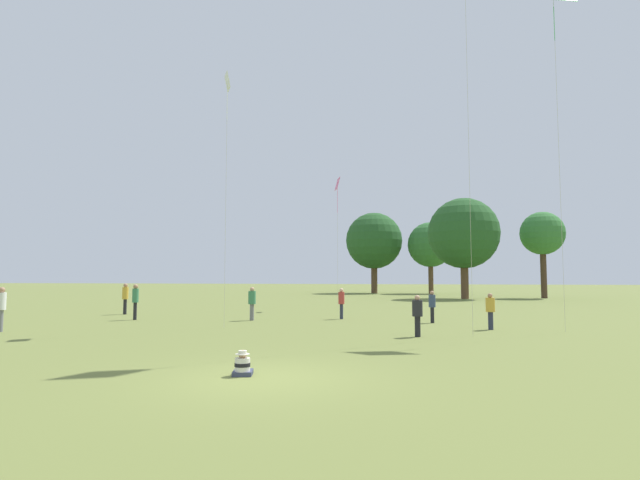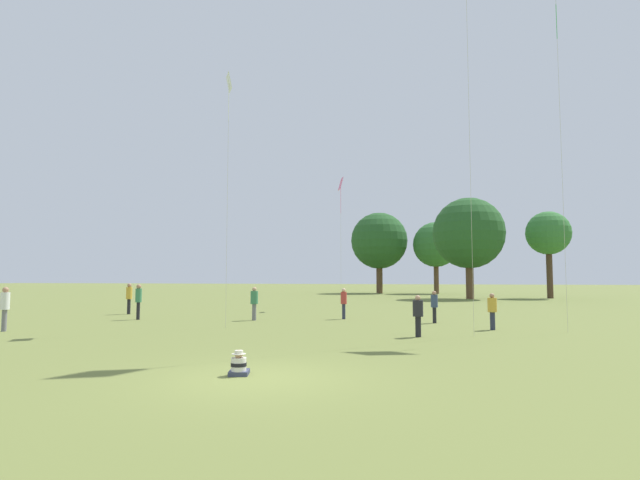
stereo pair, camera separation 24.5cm
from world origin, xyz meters
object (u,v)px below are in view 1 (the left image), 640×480
Objects in this scene: seated_toddler at (243,365)px; person_standing_2 at (1,305)px; distant_tree_1 at (374,241)px; person_standing_6 at (432,304)px; kite_1 at (337,188)px; person_standing_7 at (417,312)px; kite_3 at (553,1)px; person_standing_3 at (341,301)px; distant_tree_0 at (542,234)px; person_standing_5 at (135,298)px; distant_tree_2 at (430,245)px; person_standing_4 at (252,301)px; person_standing_0 at (125,296)px; kite_2 at (227,95)px; distant_tree_3 at (464,233)px; person_standing_1 at (490,308)px.

person_standing_2 is (-12.78, 6.42, 0.86)m from seated_toddler.
person_standing_6 is at bearing -80.69° from distant_tree_1.
person_standing_6 is 13.66m from kite_1.
person_standing_7 is 0.10× the size of kite_3.
person_standing_3 is 34.95m from distant_tree_0.
person_standing_5 is 46.96m from distant_tree_1.
person_standing_4 is at bearing -101.91° from distant_tree_2.
distant_tree_2 is at bearing 30.69° from person_standing_4.
kite_2 reaches higher than person_standing_0.
distant_tree_3 is at bearing -70.38° from person_standing_7.
person_standing_7 is 0.17× the size of kite_1.
person_standing_2 is at bearing -137.92° from person_standing_3.
person_standing_6 is (4.66, -1.31, -0.05)m from person_standing_3.
person_standing_4 is at bearing -27.81° from person_standing_1.
person_standing_3 is 1.05× the size of person_standing_6.
person_standing_4 is 38.63m from distant_tree_0.
person_standing_0 is at bearing -113.35° from distant_tree_2.
person_standing_5 is (2.09, 6.23, 0.03)m from person_standing_2.
person_standing_3 is (-7.02, 3.94, 0.08)m from person_standing_1.
kite_2 reaches higher than person_standing_6.
person_standing_1 is 0.99× the size of person_standing_7.
distant_tree_3 is (3.59, 28.22, 5.77)m from person_standing_6.
person_standing_6 is 5.87m from person_standing_7.
person_standing_4 reaches higher than person_standing_7.
person_standing_6 is (17.79, -1.92, -0.19)m from person_standing_0.
seated_toddler is 0.34× the size of person_standing_5.
kite_1 is at bearing -118.13° from person_standing_5.
seated_toddler is at bearing 101.46° from person_standing_2.
person_standing_4 is 0.16× the size of distant_tree_3.
distant_tree_0 is (16.20, 45.60, 6.54)m from seated_toddler.
kite_2 reaches higher than person_standing_2.
kite_2 is at bearing -91.91° from distant_tree_1.
distant_tree_1 is (7.73, 45.91, 6.12)m from person_standing_5.
kite_2 is 0.78× the size of kite_3.
distant_tree_3 is at bearing 176.49° from kite_1.
seated_toddler is at bearing 6.42° from person_standing_6.
person_standing_3 is at bearing -25.45° from person_standing_4.
kite_3 reaches higher than person_standing_4.
kite_3 reaches higher than distant_tree_3.
kite_2 is at bearing -8.90° from person_standing_1.
distant_tree_2 is (-11.50, 12.44, -0.21)m from distant_tree_0.
person_standing_0 is 44.29m from distant_tree_1.
kite_2 is at bearing 150.69° from person_standing_2.
person_standing_6 is at bearing 176.09° from kite_3.
person_standing_5 is 15.09m from person_standing_6.
seated_toddler is 0.06× the size of distant_tree_1.
distant_tree_3 is (7.92, 42.27, 6.47)m from seated_toddler.
kite_1 is (11.50, 7.56, 7.36)m from person_standing_0.
distant_tree_3 reaches higher than person_standing_5.
distant_tree_3 is at bearing 118.94° from kite_3.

